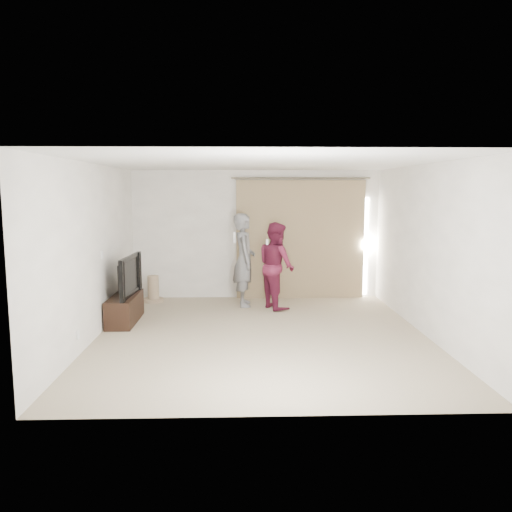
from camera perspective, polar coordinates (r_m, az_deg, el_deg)
The scene contains 10 objects.
floor at distance 7.72m, azimuth 0.66°, elevation -9.05°, with size 5.50×5.50×0.00m, color tan.
wall_back at distance 10.19m, azimuth 0.00°, elevation 2.46°, with size 5.00×0.04×2.60m, color white.
wall_left at distance 7.76m, azimuth -18.10°, elevation 0.46°, with size 0.04×5.50×2.60m.
ceiling at distance 7.41m, azimuth 0.69°, elevation 10.59°, with size 5.00×5.50×0.01m, color white.
curtain at distance 10.20m, azimuth 5.16°, elevation 1.89°, with size 2.80×0.11×2.46m.
tv_console at distance 8.70m, azimuth -14.75°, elevation -5.85°, with size 0.41×1.18×0.45m, color black.
tv at distance 8.59m, azimuth -14.88°, elevation -2.18°, with size 1.17×0.15×0.67m, color black.
scratching_post at distance 10.12m, azimuth -11.65°, elevation -3.96°, with size 0.39×0.39×0.52m.
person_man at distance 9.49m, azimuth -1.36°, elevation -0.44°, with size 0.47×0.68×1.77m.
person_woman at distance 9.31m, azimuth 2.34°, elevation -1.07°, with size 0.87×0.96×1.62m.
Camera 1 is at (-0.32, -7.39, 2.22)m, focal length 35.00 mm.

